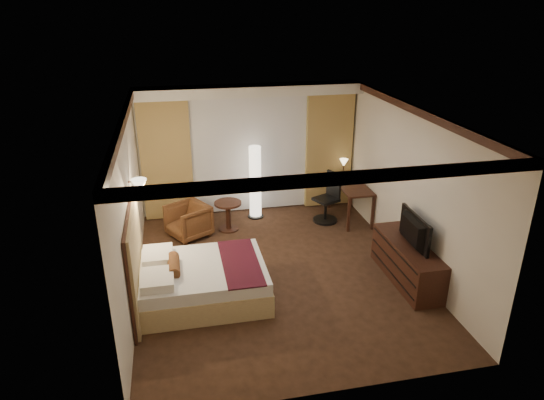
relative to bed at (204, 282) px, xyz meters
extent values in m
cube|color=#311E13|center=(1.25, 0.50, -0.28)|extent=(4.50, 5.50, 0.01)
cube|color=white|center=(1.25, 0.50, 2.42)|extent=(4.50, 5.50, 0.01)
cube|color=beige|center=(1.25, 3.25, 1.07)|extent=(4.50, 0.02, 2.70)
cube|color=beige|center=(-1.00, 0.50, 1.07)|extent=(0.02, 5.50, 2.70)
cube|color=beige|center=(3.50, 0.50, 1.07)|extent=(0.02, 5.50, 2.70)
cube|color=white|center=(1.25, 3.00, 2.32)|extent=(4.50, 0.50, 0.20)
cube|color=silver|center=(1.25, 3.17, 0.97)|extent=(2.48, 0.04, 2.45)
cube|color=#A97F4D|center=(-0.45, 3.11, 0.97)|extent=(1.00, 0.14, 2.45)
cube|color=#A97F4D|center=(2.95, 3.11, 0.97)|extent=(1.00, 0.14, 2.45)
imported|color=#4E3217|center=(-0.12, 2.15, 0.08)|extent=(0.91, 0.92, 0.71)
imported|color=black|center=(3.22, -0.16, 0.65)|extent=(0.59, 0.98, 0.13)
camera|label=1|loc=(-0.28, -6.38, 3.97)|focal=32.00mm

